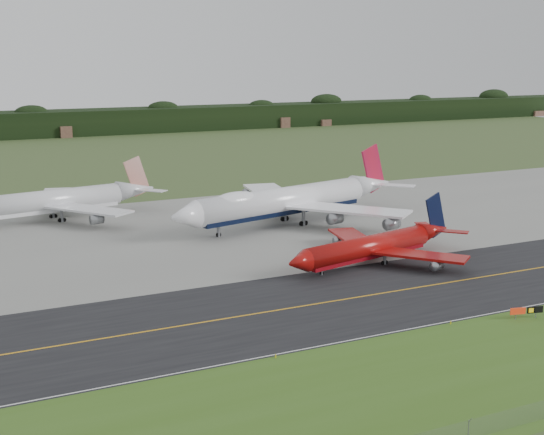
{
  "coord_description": "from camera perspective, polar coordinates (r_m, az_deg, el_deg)",
  "views": [
    {
      "loc": [
        -66.42,
        -101.85,
        37.78
      ],
      "look_at": [
        -5.57,
        22.0,
        8.33
      ],
      "focal_mm": 50.0,
      "sensor_mm": 36.0,
      "label": 1
    }
  ],
  "objects": [
    {
      "name": "ground",
      "position": [
        127.33,
        6.66,
        -5.3
      ],
      "size": [
        600.0,
        600.0,
        0.0
      ],
      "primitive_type": "plane",
      "color": "#374F25",
      "rests_on": "ground"
    },
    {
      "name": "grass_verge",
      "position": [
        101.53,
        17.56,
        -10.39
      ],
      "size": [
        400.0,
        30.0,
        0.01
      ],
      "primitive_type": "cube",
      "color": "#3A5E1B",
      "rests_on": "ground"
    },
    {
      "name": "taxiway",
      "position": [
        124.15,
        7.66,
        -5.78
      ],
      "size": [
        400.0,
        32.0,
        0.02
      ],
      "primitive_type": "cube",
      "color": "black",
      "rests_on": "ground"
    },
    {
      "name": "apron",
      "position": [
        170.88,
        -2.61,
        -0.74
      ],
      "size": [
        400.0,
        78.0,
        0.01
      ],
      "primitive_type": "cube",
      "color": "gray",
      "rests_on": "ground"
    },
    {
      "name": "taxiway_centreline",
      "position": [
        124.14,
        7.66,
        -5.77
      ],
      "size": [
        400.0,
        0.4,
        0.0
      ],
      "primitive_type": "cube",
      "color": "orange",
      "rests_on": "taxiway"
    },
    {
      "name": "taxiway_edge_line",
      "position": [
        112.33,
        12.08,
        -7.87
      ],
      "size": [
        400.0,
        0.25,
        0.0
      ],
      "primitive_type": "cube",
      "color": "silver",
      "rests_on": "taxiway"
    },
    {
      "name": "horizon_treeline",
      "position": [
        382.81,
        -16.19,
        6.73
      ],
      "size": [
        700.0,
        25.0,
        12.0
      ],
      "color": "black",
      "rests_on": "ground"
    },
    {
      "name": "jet_ba_747",
      "position": [
        172.94,
        1.33,
        1.31
      ],
      "size": [
        64.59,
        52.53,
        16.41
      ],
      "color": "white",
      "rests_on": "ground"
    },
    {
      "name": "jet_red_737",
      "position": [
        142.62,
        7.82,
        -2.13
      ],
      "size": [
        41.57,
        33.31,
        11.32
      ],
      "color": "#960D0A",
      "rests_on": "ground"
    },
    {
      "name": "jet_star_tail",
      "position": [
        184.43,
        -15.97,
        1.18
      ],
      "size": [
        51.19,
        42.31,
        13.53
      ],
      "color": "silver",
      "rests_on": "ground"
    },
    {
      "name": "taxiway_sign",
      "position": [
        117.97,
        18.62,
        -6.66
      ],
      "size": [
        5.14,
        1.42,
        1.75
      ],
      "color": "slate",
      "rests_on": "ground"
    },
    {
      "name": "edge_marker_left",
      "position": [
        98.31,
        0.27,
        -10.4
      ],
      "size": [
        0.16,
        0.16,
        0.5
      ],
      "primitive_type": "cylinder",
      "color": "yellow",
      "rests_on": "ground"
    },
    {
      "name": "edge_marker_center",
      "position": [
        112.87,
        13.3,
        -7.71
      ],
      "size": [
        0.16,
        0.16,
        0.5
      ],
      "primitive_type": "cylinder",
      "color": "yellow",
      "rests_on": "ground"
    }
  ]
}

